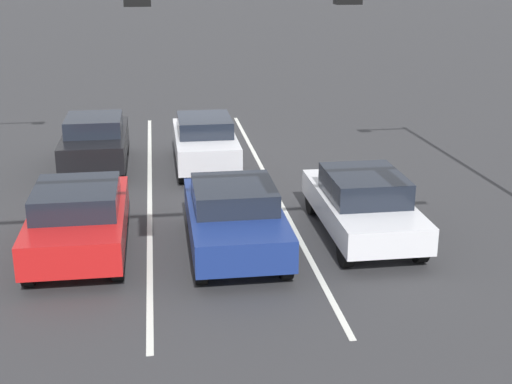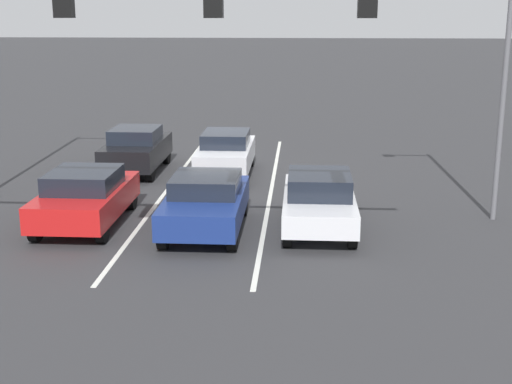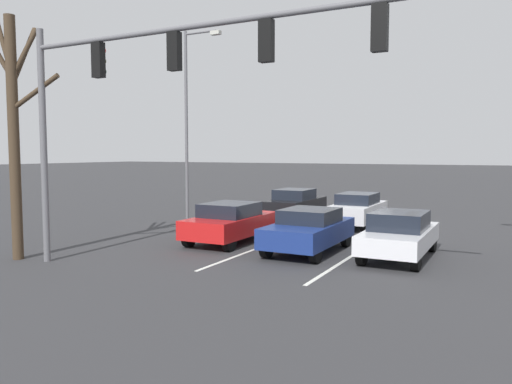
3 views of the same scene
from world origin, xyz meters
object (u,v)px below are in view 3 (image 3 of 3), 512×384
car_silver_midlane_second (357,209)px  bare_tree_near (14,122)px  car_white_leftlane_front (399,234)px  traffic_signal_gantry (153,78)px  car_red_rightlane_front (231,222)px  street_lamp_right_shoulder (190,116)px  car_navy_midlane_front (309,229)px  car_black_rightlane_second (295,205)px

car_silver_midlane_second → bare_tree_near: 14.08m
car_white_leftlane_front → bare_tree_near: 12.35m
car_silver_midlane_second → traffic_signal_gantry: size_ratio=0.34×
car_white_leftlane_front → car_red_rightlane_front: car_white_leftlane_front is taller
car_silver_midlane_second → street_lamp_right_shoulder: bearing=24.1°
car_red_rightlane_front → traffic_signal_gantry: bearing=98.7°
car_silver_midlane_second → traffic_signal_gantry: (2.24, 11.26, 4.43)m
car_silver_midlane_second → street_lamp_right_shoulder: 8.56m
car_red_rightlane_front → traffic_signal_gantry: traffic_signal_gantry is taller
car_silver_midlane_second → street_lamp_right_shoulder: street_lamp_right_shoulder is taller
car_white_leftlane_front → car_red_rightlane_front: bearing=0.4°
street_lamp_right_shoulder → car_silver_midlane_second: bearing=-155.9°
car_white_leftlane_front → bare_tree_near: bearing=28.0°
car_white_leftlane_front → car_navy_midlane_front: (2.87, 0.39, -0.01)m
car_red_rightlane_front → street_lamp_right_shoulder: size_ratio=0.48×
car_silver_midlane_second → traffic_signal_gantry: bearing=78.8°
traffic_signal_gantry → street_lamp_right_shoulder: 9.40m
car_white_leftlane_front → traffic_signal_gantry: 8.74m
car_red_rightlane_front → car_black_rightlane_second: car_black_rightlane_second is taller
car_white_leftlane_front → street_lamp_right_shoulder: (9.85, -2.82, 4.18)m
car_navy_midlane_front → traffic_signal_gantry: (2.39, 4.99, 4.46)m
car_navy_midlane_front → car_white_leftlane_front: bearing=-172.3°
car_silver_midlane_second → car_red_rightlane_front: bearing=62.7°
car_black_rightlane_second → traffic_signal_gantry: traffic_signal_gantry is taller
traffic_signal_gantry → street_lamp_right_shoulder: street_lamp_right_shoulder is taller
traffic_signal_gantry → bare_tree_near: (5.20, 0.18, -0.98)m
car_red_rightlane_front → car_black_rightlane_second: 6.25m
car_silver_midlane_second → car_navy_midlane_front: bearing=91.4°
bare_tree_near → traffic_signal_gantry: bearing=-178.0°
car_navy_midlane_front → car_red_rightlane_front: car_red_rightlane_front is taller
car_black_rightlane_second → car_red_rightlane_front: bearing=90.8°
traffic_signal_gantry → car_white_leftlane_front: bearing=-134.4°
car_black_rightlane_second → street_lamp_right_shoulder: size_ratio=0.46×
street_lamp_right_shoulder → bare_tree_near: (0.61, 8.38, -0.71)m
car_red_rightlane_front → traffic_signal_gantry: (-0.81, 5.34, 4.46)m
car_white_leftlane_front → car_red_rightlane_front: 6.07m
car_navy_midlane_front → car_silver_midlane_second: bearing=-88.6°
car_navy_midlane_front → traffic_signal_gantry: 7.11m
car_navy_midlane_front → car_red_rightlane_front: bearing=-6.2°
car_black_rightlane_second → car_silver_midlane_second: size_ratio=0.98×
car_navy_midlane_front → street_lamp_right_shoulder: size_ratio=0.48×
car_white_leftlane_front → car_navy_midlane_front: size_ratio=1.03×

